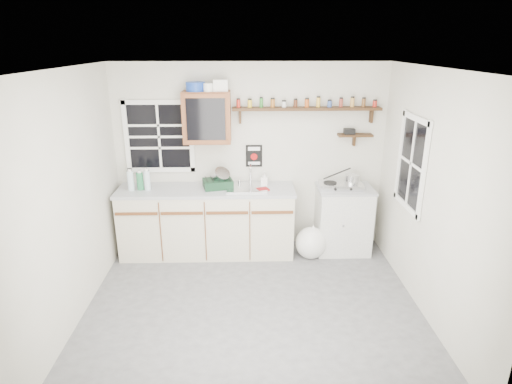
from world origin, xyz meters
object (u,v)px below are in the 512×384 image
at_px(right_cabinet, 343,219).
at_px(dish_rack, 219,181).
at_px(upper_cabinet, 207,117).
at_px(spice_shelf, 307,108).
at_px(main_cabinet, 207,221).
at_px(hotplate, 341,185).

height_order(right_cabinet, dish_rack, dish_rack).
bearing_deg(upper_cabinet, spice_shelf, 3.11).
relative_size(right_cabinet, upper_cabinet, 1.40).
bearing_deg(main_cabinet, hotplate, 0.18).
height_order(main_cabinet, dish_rack, dish_rack).
xyz_separation_m(dish_rack, hotplate, (1.60, -0.03, -0.06)).
height_order(right_cabinet, hotplate, hotplate).
distance_m(main_cabinet, right_cabinet, 1.84).
bearing_deg(right_cabinet, spice_shelf, 160.36).
bearing_deg(main_cabinet, upper_cabinet, 76.32).
bearing_deg(spice_shelf, dish_rack, -171.15).
distance_m(upper_cabinet, spice_shelf, 1.28).
bearing_deg(hotplate, upper_cabinet, 178.62).
xyz_separation_m(right_cabinet, hotplate, (-0.07, -0.02, 0.49)).
xyz_separation_m(right_cabinet, dish_rack, (-1.67, 0.01, 0.55)).
xyz_separation_m(main_cabinet, spice_shelf, (1.31, 0.21, 1.47)).
xyz_separation_m(upper_cabinet, dish_rack, (0.13, -0.11, -0.82)).
distance_m(right_cabinet, spice_shelf, 1.58).
bearing_deg(dish_rack, main_cabinet, 178.66).
xyz_separation_m(right_cabinet, upper_cabinet, (-1.80, 0.12, 1.37)).
relative_size(upper_cabinet, dish_rack, 1.53).
bearing_deg(spice_shelf, right_cabinet, -19.64).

